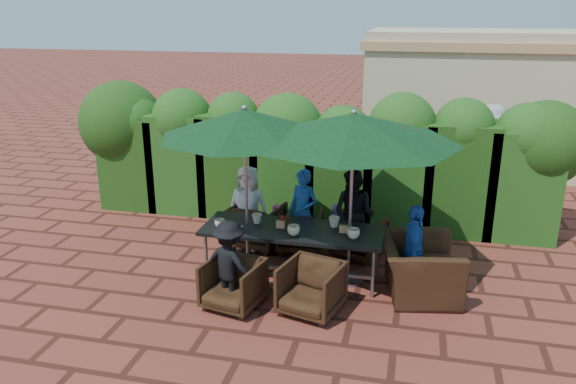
% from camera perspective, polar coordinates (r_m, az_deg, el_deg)
% --- Properties ---
extents(ground, '(80.00, 80.00, 0.00)m').
position_cam_1_polar(ground, '(8.33, -0.36, -8.18)').
color(ground, brown).
rests_on(ground, ground).
extents(dining_table, '(2.55, 0.90, 0.75)m').
position_cam_1_polar(dining_table, '(7.93, 0.46, -4.24)').
color(dining_table, black).
rests_on(dining_table, ground).
extents(umbrella_left, '(2.38, 2.38, 2.46)m').
position_cam_1_polar(umbrella_left, '(7.70, -4.44, 6.98)').
color(umbrella_left, gray).
rests_on(umbrella_left, ground).
extents(umbrella_right, '(2.83, 2.83, 2.46)m').
position_cam_1_polar(umbrella_right, '(7.41, 6.67, 6.49)').
color(umbrella_right, gray).
rests_on(umbrella_right, ground).
extents(chair_far_left, '(0.87, 0.83, 0.78)m').
position_cam_1_polar(chair_far_left, '(9.10, -3.13, -3.16)').
color(chair_far_left, black).
rests_on(chair_far_left, ground).
extents(chair_far_mid, '(0.77, 0.73, 0.72)m').
position_cam_1_polar(chair_far_mid, '(8.97, 1.23, -3.69)').
color(chair_far_mid, black).
rests_on(chair_far_mid, ground).
extents(chair_far_right, '(0.88, 0.86, 0.70)m').
position_cam_1_polar(chair_far_right, '(8.82, 7.38, -4.27)').
color(chair_far_right, black).
rests_on(chair_far_right, ground).
extents(chair_near_left, '(0.81, 0.77, 0.70)m').
position_cam_1_polar(chair_near_left, '(7.34, -5.61, -9.07)').
color(chair_near_left, black).
rests_on(chair_near_left, ground).
extents(chair_near_right, '(0.86, 0.82, 0.73)m').
position_cam_1_polar(chair_near_right, '(7.18, 2.36, -9.52)').
color(chair_near_right, black).
rests_on(chair_near_right, ground).
extents(chair_end_right, '(0.95, 1.27, 1.01)m').
position_cam_1_polar(chair_end_right, '(7.76, 13.25, -6.67)').
color(chair_end_right, black).
rests_on(chair_end_right, ground).
extents(adult_far_left, '(0.68, 0.42, 1.35)m').
position_cam_1_polar(adult_far_left, '(8.95, -4.05, -1.58)').
color(adult_far_left, white).
rests_on(adult_far_left, ground).
extents(adult_far_mid, '(0.59, 0.54, 1.35)m').
position_cam_1_polar(adult_far_mid, '(8.76, 1.54, -2.01)').
color(adult_far_mid, '#2057B1').
rests_on(adult_far_mid, ground).
extents(adult_far_right, '(0.77, 0.62, 1.40)m').
position_cam_1_polar(adult_far_right, '(8.62, 6.69, -2.31)').
color(adult_far_right, black).
rests_on(adult_far_right, ground).
extents(adult_near_left, '(0.82, 0.57, 1.16)m').
position_cam_1_polar(adult_near_left, '(7.29, -5.96, -7.27)').
color(adult_near_left, black).
rests_on(adult_near_left, ground).
extents(adult_end_right, '(0.41, 0.75, 1.24)m').
position_cam_1_polar(adult_end_right, '(7.76, 12.63, -5.68)').
color(adult_end_right, '#2057B1').
rests_on(adult_end_right, ground).
extents(child_left, '(0.30, 0.27, 0.73)m').
position_cam_1_polar(child_left, '(9.01, -1.20, -3.52)').
color(child_left, '#E3508F').
rests_on(child_left, ground).
extents(child_right, '(0.36, 0.33, 0.80)m').
position_cam_1_polar(child_right, '(8.86, 4.98, -3.74)').
color(child_right, '#7A499E').
rests_on(child_right, ground).
extents(pedestrian_a, '(1.87, 1.20, 1.89)m').
position_cam_1_polar(pedestrian_a, '(11.88, 12.94, 4.33)').
color(pedestrian_a, green).
rests_on(pedestrian_a, ground).
extents(pedestrian_b, '(0.82, 0.54, 1.64)m').
position_cam_1_polar(pedestrian_b, '(12.04, 17.46, 3.52)').
color(pedestrian_b, '#E3508F').
rests_on(pedestrian_b, ground).
extents(pedestrian_c, '(1.32, 1.20, 1.92)m').
position_cam_1_polar(pedestrian_c, '(11.87, 19.78, 3.78)').
color(pedestrian_c, '#939299').
rests_on(pedestrian_c, ground).
extents(cup_a, '(0.15, 0.15, 0.12)m').
position_cam_1_polar(cup_a, '(8.00, -6.94, -3.16)').
color(cup_a, beige).
rests_on(cup_a, dining_table).
extents(cup_b, '(0.15, 0.15, 0.14)m').
position_cam_1_polar(cup_b, '(8.09, -3.18, -2.71)').
color(cup_b, beige).
rests_on(cup_b, dining_table).
extents(cup_c, '(0.17, 0.17, 0.14)m').
position_cam_1_polar(cup_c, '(7.66, 0.57, -3.90)').
color(cup_c, beige).
rests_on(cup_c, dining_table).
extents(cup_d, '(0.16, 0.16, 0.15)m').
position_cam_1_polar(cup_d, '(7.97, 4.71, -3.05)').
color(cup_d, beige).
rests_on(cup_d, dining_table).
extents(cup_e, '(0.17, 0.17, 0.14)m').
position_cam_1_polar(cup_e, '(7.61, 6.66, -4.21)').
color(cup_e, beige).
rests_on(cup_e, dining_table).
extents(ketchup_bottle, '(0.04, 0.04, 0.17)m').
position_cam_1_polar(ketchup_bottle, '(7.94, -0.59, -2.98)').
color(ketchup_bottle, '#B20C0A').
rests_on(ketchup_bottle, dining_table).
extents(sauce_bottle, '(0.04, 0.04, 0.17)m').
position_cam_1_polar(sauce_bottle, '(8.00, -0.02, -2.81)').
color(sauce_bottle, '#4C230C').
rests_on(sauce_bottle, dining_table).
extents(serving_tray, '(0.35, 0.25, 0.02)m').
position_cam_1_polar(serving_tray, '(7.94, -6.04, -3.68)').
color(serving_tray, '#9B704B').
rests_on(serving_tray, dining_table).
extents(number_block_left, '(0.12, 0.06, 0.10)m').
position_cam_1_polar(number_block_left, '(7.92, -0.76, -3.31)').
color(number_block_left, tan).
rests_on(number_block_left, dining_table).
extents(number_block_right, '(0.12, 0.06, 0.10)m').
position_cam_1_polar(number_block_right, '(7.79, 5.68, -3.77)').
color(number_block_right, tan).
rests_on(number_block_right, dining_table).
extents(hedge_wall, '(9.10, 1.60, 2.40)m').
position_cam_1_polar(hedge_wall, '(10.06, 1.78, 4.43)').
color(hedge_wall, '#13340E').
rests_on(hedge_wall, ground).
extents(building, '(6.20, 3.08, 3.20)m').
position_cam_1_polar(building, '(14.50, 20.21, 8.82)').
color(building, '#C6BA93').
rests_on(building, ground).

